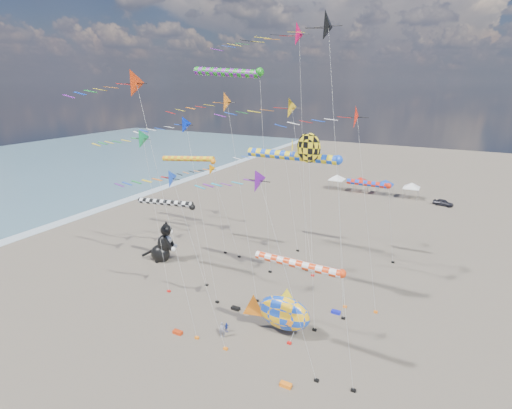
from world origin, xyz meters
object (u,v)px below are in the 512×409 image
object	(u,v)px
fish_inflatable	(283,313)
child_blue	(226,327)
person_adult	(222,330)
cat_inflatable	(161,242)
child_green	(305,317)
parked_car	(443,203)

from	to	relation	value
fish_inflatable	child_blue	bearing A→B (deg)	-157.01
fish_inflatable	person_adult	distance (m)	5.73
cat_inflatable	fish_inflatable	bearing A→B (deg)	-42.83
fish_inflatable	child_green	distance (m)	3.34
fish_inflatable	person_adult	size ratio (longest dim) A/B	4.38
cat_inflatable	child_green	xyz separation A→B (m)	(21.23, -4.54, -2.03)
person_adult	parked_car	distance (m)	55.13
child_green	parked_car	bearing A→B (deg)	89.18
cat_inflatable	child_blue	bearing A→B (deg)	-54.21
cat_inflatable	child_blue	xyz separation A→B (m)	(15.35, -9.25, -2.17)
person_adult	child_blue	world-z (taller)	person_adult
fish_inflatable	person_adult	xyz separation A→B (m)	(-4.70, -2.88, -1.54)
child_green	parked_car	size ratio (longest dim) A/B	0.34
child_blue	parked_car	size ratio (longest dim) A/B	0.27
fish_inflatable	child_green	size ratio (longest dim) A/B	5.35
person_adult	child_green	world-z (taller)	person_adult
person_adult	child_green	xyz separation A→B (m)	(5.79, 5.55, -0.14)
cat_inflatable	fish_inflatable	distance (m)	21.40
cat_inflatable	child_green	bearing A→B (deg)	-35.20
person_adult	child_green	size ratio (longest dim) A/B	1.22
cat_inflatable	person_adult	world-z (taller)	cat_inflatable
cat_inflatable	fish_inflatable	xyz separation A→B (m)	(20.14, -7.21, -0.35)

